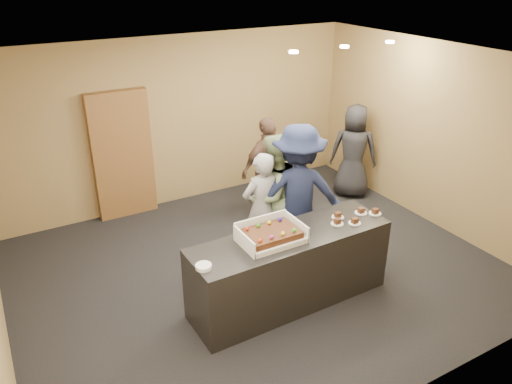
% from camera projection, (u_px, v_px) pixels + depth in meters
% --- Properties ---
extents(room, '(6.04, 6.00, 2.70)m').
position_uv_depth(room, '(258.00, 176.00, 6.01)').
color(room, black).
rests_on(room, ground).
extents(serving_counter, '(2.41, 0.74, 0.90)m').
position_uv_depth(serving_counter, '(290.00, 269.00, 5.81)').
color(serving_counter, black).
rests_on(serving_counter, floor).
extents(storage_cabinet, '(0.90, 0.15, 1.99)m').
position_uv_depth(storage_cabinet, '(123.00, 155.00, 7.60)').
color(storage_cabinet, brown).
rests_on(storage_cabinet, floor).
extents(cake_box, '(0.69, 0.48, 0.20)m').
position_uv_depth(cake_box, '(270.00, 237.00, 5.50)').
color(cake_box, white).
rests_on(cake_box, serving_counter).
extents(sheet_cake, '(0.59, 0.41, 0.11)m').
position_uv_depth(sheet_cake, '(271.00, 234.00, 5.46)').
color(sheet_cake, '#34150B').
rests_on(sheet_cake, cake_box).
extents(plate_stack, '(0.17, 0.17, 0.04)m').
position_uv_depth(plate_stack, '(204.00, 267.00, 5.01)').
color(plate_stack, white).
rests_on(plate_stack, serving_counter).
extents(slice_a, '(0.15, 0.15, 0.07)m').
position_uv_depth(slice_a, '(337.00, 222.00, 5.84)').
color(slice_a, white).
rests_on(slice_a, serving_counter).
extents(slice_b, '(0.15, 0.15, 0.07)m').
position_uv_depth(slice_b, '(338.00, 216.00, 5.99)').
color(slice_b, white).
rests_on(slice_b, serving_counter).
extents(slice_c, '(0.15, 0.15, 0.07)m').
position_uv_depth(slice_c, '(355.00, 221.00, 5.86)').
color(slice_c, white).
rests_on(slice_c, serving_counter).
extents(slice_d, '(0.15, 0.15, 0.07)m').
position_uv_depth(slice_d, '(361.00, 211.00, 6.09)').
color(slice_d, white).
rests_on(slice_d, serving_counter).
extents(slice_e, '(0.15, 0.15, 0.07)m').
position_uv_depth(slice_e, '(375.00, 212.00, 6.07)').
color(slice_e, white).
rests_on(slice_e, serving_counter).
extents(person_server_grey, '(0.58, 0.39, 1.54)m').
position_uv_depth(person_server_grey, '(261.00, 208.00, 6.49)').
color(person_server_grey, '#A5A5AA').
rests_on(person_server_grey, floor).
extents(person_sage_man, '(0.98, 0.85, 1.70)m').
position_uv_depth(person_sage_man, '(273.00, 196.00, 6.65)').
color(person_sage_man, gray).
rests_on(person_sage_man, floor).
extents(person_navy_man, '(1.39, 1.14, 1.88)m').
position_uv_depth(person_navy_man, '(298.00, 194.00, 6.51)').
color(person_navy_man, '#1A2141').
rests_on(person_navy_man, floor).
extents(person_brown_extra, '(0.97, 0.48, 1.61)m').
position_uv_depth(person_brown_extra, '(268.00, 168.00, 7.63)').
color(person_brown_extra, brown).
rests_on(person_brown_extra, floor).
extents(person_dark_suit, '(0.92, 0.89, 1.59)m').
position_uv_depth(person_dark_suit, '(354.00, 151.00, 8.33)').
color(person_dark_suit, '#222227').
rests_on(person_dark_suit, floor).
extents(ceiling_spotlights, '(1.72, 0.12, 0.03)m').
position_uv_depth(ceiling_spotlights, '(344.00, 47.00, 6.55)').
color(ceiling_spotlights, '#FFEAC6').
rests_on(ceiling_spotlights, ceiling).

